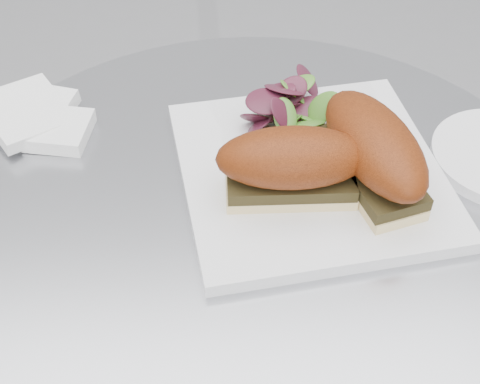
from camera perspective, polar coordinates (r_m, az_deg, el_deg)
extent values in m
cylinder|color=#ACADB3|center=(0.70, 1.55, -2.85)|extent=(0.70, 0.70, 0.02)
cube|color=white|center=(0.74, 5.99, 1.69)|extent=(0.32, 0.32, 0.02)
cube|color=beige|center=(0.69, 4.29, 0.21)|extent=(0.13, 0.05, 0.01)
cube|color=black|center=(0.68, 4.35, 1.01)|extent=(0.13, 0.06, 0.01)
ellipsoid|color=maroon|center=(0.66, 4.50, 2.94)|extent=(0.15, 0.07, 0.06)
cube|color=beige|center=(0.72, 10.92, 1.40)|extent=(0.10, 0.16, 0.01)
cube|color=black|center=(0.71, 11.07, 2.19)|extent=(0.10, 0.16, 0.01)
ellipsoid|color=maroon|center=(0.69, 11.42, 4.08)|extent=(0.12, 0.18, 0.06)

